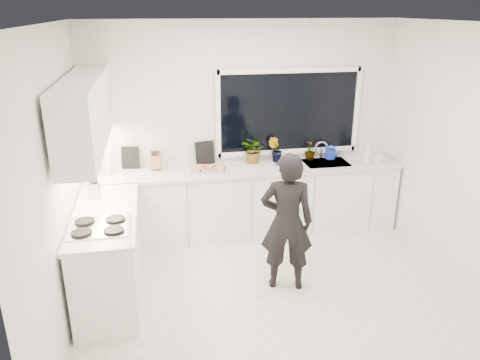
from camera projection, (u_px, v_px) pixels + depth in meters
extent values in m
cube|color=beige|center=(275.00, 294.00, 4.91)|extent=(4.00, 3.50, 0.02)
cube|color=white|center=(243.00, 128.00, 6.06)|extent=(4.00, 0.02, 2.70)
cube|color=white|center=(56.00, 187.00, 4.09)|extent=(0.02, 3.50, 2.70)
cube|color=white|center=(468.00, 161.00, 4.79)|extent=(0.02, 3.50, 2.70)
cube|color=white|center=(283.00, 22.00, 3.97)|extent=(4.00, 3.50, 0.02)
cube|color=black|center=(289.00, 112.00, 6.07)|extent=(1.80, 0.02, 1.00)
cube|color=white|center=(247.00, 202.00, 6.09)|extent=(3.92, 0.58, 0.88)
cube|color=white|center=(109.00, 255.00, 4.79)|extent=(0.58, 1.60, 0.88)
cube|color=silver|center=(248.00, 169.00, 5.92)|extent=(3.94, 0.62, 0.04)
cube|color=silver|center=(105.00, 214.00, 4.63)|extent=(0.62, 1.60, 0.04)
cube|color=white|center=(85.00, 113.00, 4.60)|extent=(0.34, 2.10, 0.70)
cube|color=silver|center=(326.00, 166.00, 6.13)|extent=(0.58, 0.42, 0.14)
cylinder|color=silver|center=(321.00, 150.00, 6.26)|extent=(0.03, 0.03, 0.22)
cube|color=black|center=(99.00, 227.00, 4.29)|extent=(0.56, 0.48, 0.03)
imported|color=black|center=(287.00, 222.00, 4.81)|extent=(0.61, 0.48, 1.50)
cube|color=silver|center=(209.00, 169.00, 5.81)|extent=(0.48, 0.40, 0.03)
cube|color=#AA2216|center=(209.00, 168.00, 5.80)|extent=(0.43, 0.35, 0.01)
cylinder|color=#122AAC|center=(330.00, 154.00, 6.25)|extent=(0.16, 0.16, 0.13)
cylinder|color=white|center=(107.00, 163.00, 5.67)|extent=(0.13, 0.13, 0.26)
cube|color=olive|center=(156.00, 161.00, 5.82)|extent=(0.14, 0.12, 0.22)
cylinder|color=silver|center=(95.00, 189.00, 4.99)|extent=(0.16, 0.16, 0.16)
cube|color=black|center=(130.00, 158.00, 5.85)|extent=(0.22, 0.05, 0.28)
cube|color=black|center=(205.00, 153.00, 6.01)|extent=(0.25, 0.07, 0.30)
imported|color=#26662D|center=(254.00, 150.00, 6.03)|extent=(0.40, 0.41, 0.34)
imported|color=#26662D|center=(275.00, 150.00, 6.09)|extent=(0.21, 0.19, 0.32)
imported|color=#26662D|center=(310.00, 150.00, 6.18)|extent=(0.17, 0.17, 0.26)
imported|color=#D8BF66|center=(368.00, 153.00, 6.01)|extent=(0.16, 0.16, 0.30)
imported|color=#D8BF66|center=(378.00, 155.00, 6.05)|extent=(0.13, 0.13, 0.21)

